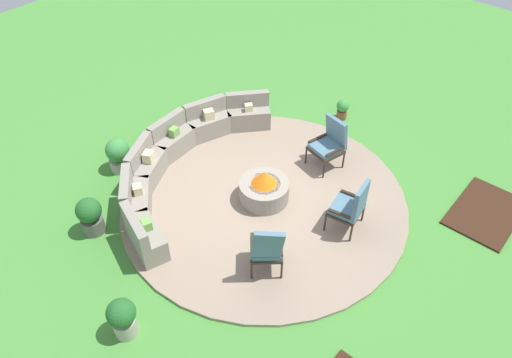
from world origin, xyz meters
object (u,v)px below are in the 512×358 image
at_px(potted_plant_2, 122,317).
at_px(potted_plant_3, 90,215).
at_px(lounge_chair_front_left, 267,248).
at_px(potted_plant_1, 342,109).
at_px(lounge_chair_back_left, 330,142).
at_px(potted_plant_0, 118,154).
at_px(fire_pit, 264,189).
at_px(lounge_chair_front_right, 351,206).
at_px(curved_stone_bench, 179,158).

xyz_separation_m(potted_plant_2, potted_plant_3, (0.92, 2.08, 0.01)).
relative_size(potted_plant_2, potted_plant_3, 0.97).
bearing_deg(lounge_chair_front_left, potted_plant_3, 162.42).
distance_m(lounge_chair_front_left, potted_plant_3, 3.26).
height_order(potted_plant_1, potted_plant_2, potted_plant_2).
relative_size(lounge_chair_back_left, potted_plant_0, 1.49).
xyz_separation_m(fire_pit, potted_plant_0, (-1.19, 2.87, 0.07)).
distance_m(lounge_chair_front_right, potted_plant_0, 4.79).
distance_m(lounge_chair_front_right, potted_plant_2, 4.18).
xyz_separation_m(curved_stone_bench, potted_plant_1, (3.78, -1.46, -0.12)).
height_order(potted_plant_0, potted_plant_3, potted_plant_3).
height_order(lounge_chair_front_right, potted_plant_1, lounge_chair_front_right).
bearing_deg(curved_stone_bench, lounge_chair_back_left, -45.48).
xyz_separation_m(lounge_chair_front_right, potted_plant_0, (-1.61, 4.50, -0.22)).
bearing_deg(potted_plant_3, potted_plant_1, -14.17).
bearing_deg(lounge_chair_front_right, lounge_chair_back_left, 36.30).
height_order(curved_stone_bench, lounge_chair_front_right, lounge_chair_front_right).
bearing_deg(potted_plant_0, lounge_chair_front_left, -91.28).
bearing_deg(potted_plant_0, potted_plant_3, -144.17).
distance_m(curved_stone_bench, lounge_chair_back_left, 3.06).
bearing_deg(potted_plant_3, potted_plant_2, -113.85).
bearing_deg(fire_pit, lounge_chair_back_left, -11.74).
xyz_separation_m(fire_pit, curved_stone_bench, (-0.48, 1.83, 0.06)).
bearing_deg(potted_plant_1, fire_pit, -173.60).
bearing_deg(potted_plant_0, potted_plant_2, -126.89).
distance_m(potted_plant_1, potted_plant_2, 6.84).
bearing_deg(lounge_chair_back_left, fire_pit, 92.37).
bearing_deg(lounge_chair_front_left, potted_plant_0, 137.34).
relative_size(lounge_chair_front_left, lounge_chair_back_left, 1.06).
distance_m(fire_pit, lounge_chair_front_left, 1.73).
bearing_deg(fire_pit, curved_stone_bench, 104.69).
distance_m(potted_plant_0, potted_plant_2, 3.86).
relative_size(curved_stone_bench, potted_plant_2, 6.37).
relative_size(lounge_chair_back_left, potted_plant_3, 1.44).
bearing_deg(potted_plant_1, lounge_chair_front_left, -162.04).
height_order(fire_pit, lounge_chair_front_left, lounge_chair_front_left).
xyz_separation_m(lounge_chair_front_right, potted_plant_3, (-3.01, 3.49, -0.20)).
bearing_deg(curved_stone_bench, potted_plant_3, 179.20).
distance_m(fire_pit, curved_stone_bench, 1.89).
distance_m(curved_stone_bench, potted_plant_3, 2.11).
height_order(lounge_chair_front_left, potted_plant_1, lounge_chair_front_left).
relative_size(potted_plant_1, potted_plant_2, 0.66).
xyz_separation_m(curved_stone_bench, lounge_chair_front_left, (-0.80, -2.94, 0.25)).
xyz_separation_m(lounge_chair_front_left, potted_plant_0, (0.09, 3.98, -0.24)).
height_order(fire_pit, potted_plant_2, fire_pit).
distance_m(potted_plant_0, potted_plant_1, 5.14).
distance_m(curved_stone_bench, lounge_chair_front_right, 3.59).
bearing_deg(potted_plant_1, curved_stone_bench, 158.91).
bearing_deg(lounge_chair_back_left, potted_plant_0, 55.67).
xyz_separation_m(lounge_chair_front_right, potted_plant_1, (2.88, 2.00, -0.35)).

